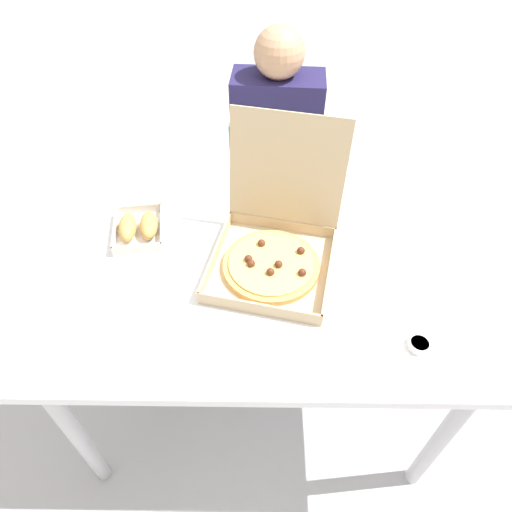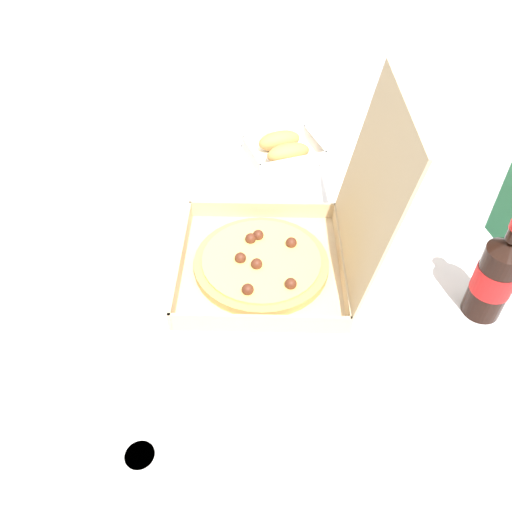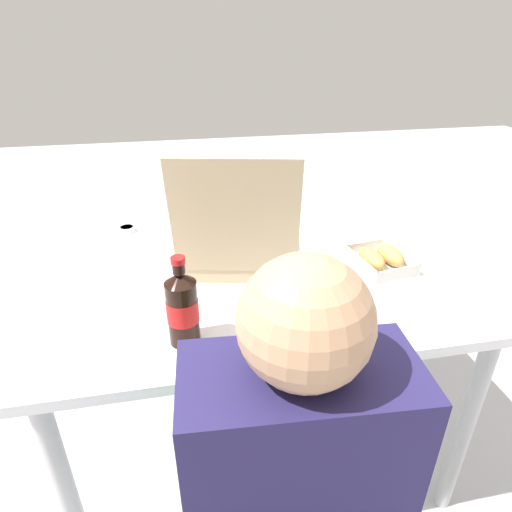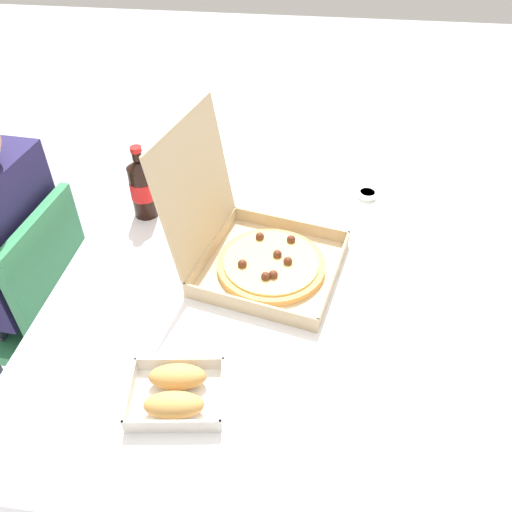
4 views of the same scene
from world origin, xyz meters
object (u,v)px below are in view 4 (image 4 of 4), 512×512
object	(u,v)px
pizza_box_open	(257,250)
dipping_sauce_cup	(367,194)
cola_bottle	(143,187)
paper_menu	(307,185)
bread_side_box	(176,392)
chair	(30,302)

from	to	relation	value
pizza_box_open	dipping_sauce_cup	world-z (taller)	pizza_box_open
dipping_sauce_cup	pizza_box_open	bearing A→B (deg)	140.58
cola_bottle	paper_menu	xyz separation A→B (m)	(0.22, -0.47, -0.09)
dipping_sauce_cup	paper_menu	bearing A→B (deg)	77.67
bread_side_box	cola_bottle	bearing A→B (deg)	22.30
chair	dipping_sauce_cup	distance (m)	1.12
dipping_sauce_cup	cola_bottle	bearing A→B (deg)	105.00
chair	bread_side_box	bearing A→B (deg)	-125.50
cola_bottle	pizza_box_open	bearing A→B (deg)	-117.49
chair	paper_menu	xyz separation A→B (m)	(0.38, -0.85, 0.27)
pizza_box_open	paper_menu	size ratio (longest dim) A/B	2.22
pizza_box_open	bread_side_box	bearing A→B (deg)	165.57
cola_bottle	dipping_sauce_cup	distance (m)	0.69
cola_bottle	dipping_sauce_cup	xyz separation A→B (m)	(0.18, -0.66, -0.08)
pizza_box_open	paper_menu	distance (m)	0.42
pizza_box_open	cola_bottle	bearing A→B (deg)	62.51
bread_side_box	paper_menu	xyz separation A→B (m)	(0.83, -0.22, -0.02)
chair	cola_bottle	distance (m)	0.55
bread_side_box	dipping_sauce_cup	size ratio (longest dim) A/B	3.74
pizza_box_open	bread_side_box	distance (m)	0.44
pizza_box_open	cola_bottle	world-z (taller)	pizza_box_open
cola_bottle	paper_menu	distance (m)	0.53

